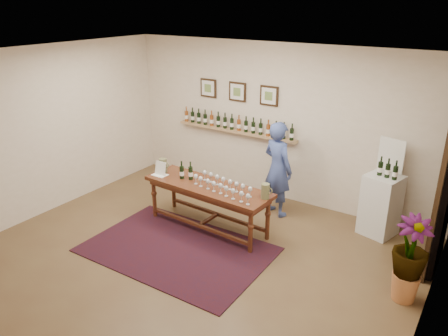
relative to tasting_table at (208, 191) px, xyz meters
The scene contains 14 objects.
ground 1.07m from the tasting_table, 69.17° to the right, with size 6.00×6.00×0.00m, color brown.
room_shell 2.68m from the tasting_table, 23.52° to the left, with size 6.00×6.00×6.00m.
rug 1.03m from the tasting_table, 89.30° to the right, with size 2.65×1.77×0.01m, color #4F120E.
tasting_table is the anchor object (origin of this frame).
table_glasses 0.36m from the tasting_table, ahead, with size 1.25×0.29×0.17m, color silver, non-canonical shape.
table_bottles 0.51m from the tasting_table, behind, with size 0.29×0.16×0.31m, color black, non-canonical shape.
pitcher_left 0.97m from the tasting_table, behind, with size 0.15×0.15×0.23m, color #686941, non-canonical shape.
pitcher_right 1.01m from the tasting_table, ahead, with size 0.14×0.14×0.23m, color #686941, non-canonical shape.
menu_card 0.93m from the tasting_table, behind, with size 0.25×0.18×0.22m, color white.
display_pedestal 2.69m from the tasting_table, 29.31° to the left, with size 0.49×0.49×0.97m, color white.
pedestal_bottles 2.74m from the tasting_table, 28.24° to the left, with size 0.27×0.07×0.27m, color black, non-canonical shape.
info_sign 2.86m from the tasting_table, 32.36° to the left, with size 0.42×0.02×0.57m, color white.
potted_plant 3.06m from the tasting_table, ahead, with size 0.71×0.71×0.97m.
person 1.27m from the tasting_table, 57.22° to the left, with size 0.59×0.39×1.63m, color #3D4F91.
Camera 1 is at (3.33, -4.30, 3.47)m, focal length 35.00 mm.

